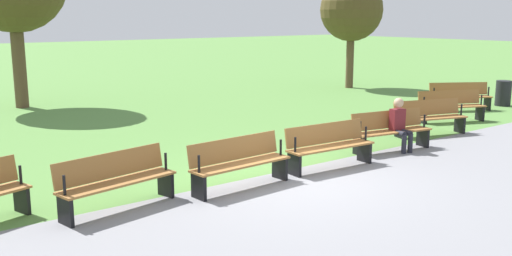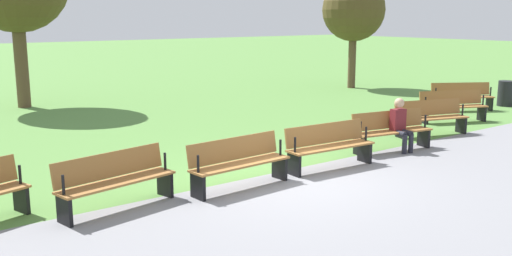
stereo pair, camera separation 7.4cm
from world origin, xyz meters
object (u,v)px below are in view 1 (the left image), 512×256
object	(u,v)px
bench_1	(451,105)
bench_5	(239,161)
bench_3	(390,129)
trash_bin	(503,93)
bench_2	(429,116)
person_seated	(400,123)
tree_0	(351,10)
bench_6	(116,180)
bench_4	(329,145)
bench_0	(460,96)

from	to	relation	value
bench_1	bench_5	xyz separation A→B (m)	(8.63, 1.54, 0.00)
bench_3	trash_bin	world-z (taller)	bench_3
bench_1	bench_2	xyz separation A→B (m)	(2.07, 0.76, 0.00)
bench_5	person_seated	world-z (taller)	person_seated
bench_5	trash_bin	xyz separation A→B (m)	(-12.63, -2.19, -0.05)
tree_0	bench_5	bearing A→B (deg)	36.07
bench_1	bench_6	distance (m)	10.90
bench_3	bench_6	xyz separation A→B (m)	(6.60, 0.00, 0.00)
bench_4	bench_5	distance (m)	2.21
bench_6	tree_0	bearing A→B (deg)	-159.26
person_seated	bench_2	bearing A→B (deg)	-151.31
bench_4	person_seated	bearing A→B (deg)	-174.35
bench_4	bench_5	bearing A→B (deg)	3.39
bench_3	bench_6	bearing A→B (deg)	10.17
bench_6	bench_3	bearing A→B (deg)	169.83
bench_0	bench_3	xyz separation A→B (m)	(6.19, 2.28, 0.00)
bench_3	tree_0	world-z (taller)	tree_0
bench_4	trash_bin	size ratio (longest dim) A/B	2.33
bench_0	tree_0	bearing A→B (deg)	-73.04
bench_2	bench_3	xyz separation A→B (m)	(2.15, 0.51, 0.00)
person_seated	trash_bin	bearing A→B (deg)	-155.29
person_seated	bench_5	bearing A→B (deg)	11.33
bench_2	bench_3	distance (m)	2.21
bench_1	bench_4	xyz separation A→B (m)	(6.42, 1.54, 0.00)
bench_3	bench_5	size ratio (longest dim) A/B	1.01
bench_5	tree_0	distance (m)	15.23
bench_1	bench_4	distance (m)	6.60
bench_4	bench_6	distance (m)	4.41
person_seated	tree_0	distance (m)	11.86
tree_0	bench_4	bearing A→B (deg)	41.71
bench_6	person_seated	xyz separation A→B (m)	(-6.72, 0.17, 0.16)
bench_0	bench_4	distance (m)	8.76
bench_1	bench_2	size ratio (longest dim) A/B	0.99
trash_bin	bench_5	bearing A→B (deg)	9.86
bench_2	bench_6	world-z (taller)	same
bench_0	bench_5	world-z (taller)	same
bench_4	tree_0	xyz separation A→B (m)	(-9.90, -8.82, 2.75)
bench_2	trash_bin	bearing A→B (deg)	-149.88
bench_0	bench_2	size ratio (longest dim) A/B	0.96
bench_5	trash_bin	size ratio (longest dim) A/B	2.33
bench_2	tree_0	world-z (taller)	tree_0
bench_3	bench_1	bearing A→B (deg)	-153.01
bench_2	tree_0	size ratio (longest dim) A/B	0.44
bench_1	tree_0	distance (m)	8.53
bench_3	bench_2	bearing A→B (deg)	-156.37
bench_4	person_seated	distance (m)	2.32
bench_5	trash_bin	world-z (taller)	bench_5
bench_1	trash_bin	xyz separation A→B (m)	(-4.00, -0.66, -0.05)
bench_2	person_seated	bearing A→B (deg)	35.47
bench_0	trash_bin	world-z (taller)	bench_0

